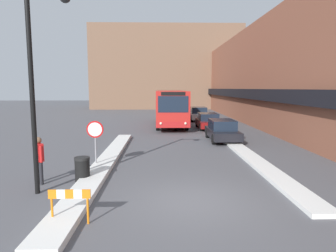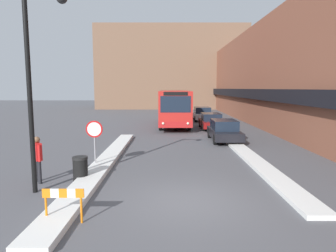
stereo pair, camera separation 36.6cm
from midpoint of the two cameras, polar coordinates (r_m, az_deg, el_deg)
ground_plane at (r=9.77m, az=4.99°, el=-14.23°), size 160.00×160.00×0.00m
building_row_right at (r=34.79m, az=18.44°, el=8.81°), size 5.50×60.00×9.56m
building_backdrop_far at (r=54.56m, az=1.04°, el=10.92°), size 26.00×8.00×14.22m
snow_bank_left at (r=14.48m, az=-11.07°, el=-6.77°), size 0.90×15.64×0.21m
snow_bank_right at (r=16.15m, az=16.04°, el=-5.57°), size 0.90×14.87×0.15m
city_bus at (r=28.68m, az=1.73°, el=3.71°), size 2.73×11.01×3.33m
parked_car_front at (r=20.68m, az=11.32°, el=-0.83°), size 1.83×4.24×1.43m
parked_car_middle at (r=26.73m, az=8.78°, el=0.94°), size 1.85×4.29×1.37m
parked_car_back at (r=33.54m, az=7.03°, el=2.33°), size 1.92×4.44×1.50m
stop_sign at (r=13.80m, az=-12.92°, el=-1.45°), size 0.76×0.08×2.13m
street_lamp at (r=10.80m, az=-22.67°, el=9.69°), size 1.46×0.36×6.72m
pedestrian at (r=12.25m, az=-22.64°, el=-5.13°), size 0.47×0.51×1.78m
trash_bin at (r=12.11m, az=-15.34°, el=-7.83°), size 0.59×0.59×0.95m
construction_barricade at (r=8.52m, az=-17.95°, el=-13.03°), size 1.10×0.06×0.94m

